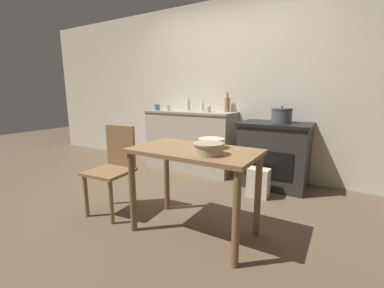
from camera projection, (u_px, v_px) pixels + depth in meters
name	position (u px, v px, depth m)	size (l,w,h in m)	color
ground_plane	(168.00, 206.00, 2.80)	(14.00, 14.00, 0.00)	brown
wall_back	(229.00, 89.00, 3.88)	(8.00, 0.07, 2.55)	beige
counter_cabinet	(190.00, 141.00, 4.07)	(1.44, 0.51, 0.94)	#B2A893
stove	(274.00, 154.00, 3.37)	(0.88, 0.62, 0.84)	#2D2B28
work_table	(194.00, 164.00, 2.17)	(1.06, 0.60, 0.76)	olive
chair	(114.00, 166.00, 2.62)	(0.43, 0.43, 0.89)	olive
flour_sack	(258.00, 183.00, 3.04)	(0.25, 0.17, 0.34)	beige
stock_pot	(282.00, 115.00, 3.25)	(0.26, 0.26, 0.21)	#4C4C51
mixing_bowl_large	(208.00, 148.00, 1.95)	(0.24, 0.24, 0.09)	tan
mixing_bowl_small	(212.00, 142.00, 2.19)	(0.23, 0.23, 0.08)	silver
bottle_far_left	(188.00, 105.00, 4.10)	(0.08, 0.08, 0.21)	silver
bottle_left	(202.00, 107.00, 4.06)	(0.06, 0.06, 0.17)	silver
bottle_mid_left	(227.00, 104.00, 3.82)	(0.08, 0.08, 0.28)	olive
cup_center_left	(168.00, 108.00, 4.03)	(0.08, 0.08, 0.09)	silver
cup_center	(157.00, 107.00, 4.14)	(0.08, 0.08, 0.10)	#4C6B99
cup_center_right	(208.00, 109.00, 3.79)	(0.08, 0.08, 0.09)	beige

